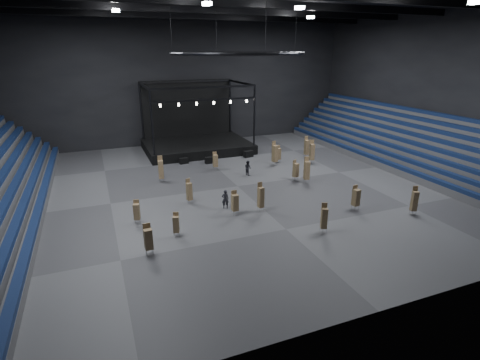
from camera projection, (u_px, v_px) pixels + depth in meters
name	position (u px, v px, depth m)	size (l,w,h in m)	color
floor	(238.00, 186.00, 38.55)	(50.00, 50.00, 0.00)	#434446
wall_back	(185.00, 81.00, 54.01)	(50.00, 0.20, 18.00)	black
wall_front	(403.00, 150.00, 17.15)	(50.00, 0.20, 18.00)	black
wall_right	(434.00, 88.00, 44.27)	(0.20, 42.00, 18.00)	black
bleachers_right	(411.00, 149.00, 45.95)	(7.20, 40.00, 6.40)	#49494B
stage	(196.00, 139.00, 52.32)	(14.00, 10.00, 9.20)	black
truss_ring	(237.00, 53.00, 34.26)	(12.30, 12.30, 5.15)	black
roof_girders	(237.00, 3.00, 32.87)	(49.00, 30.35, 0.70)	black
floodlights	(255.00, 6.00, 29.56)	(28.60, 16.60, 0.25)	white
flight_case_left	(184.00, 161.00, 46.07)	(1.07, 0.54, 0.72)	black
flight_case_mid	(210.00, 160.00, 46.22)	(1.18, 0.59, 0.79)	black
flight_case_right	(248.00, 154.00, 48.88)	(1.26, 0.63, 0.84)	black
chair_stack_0	(312.00, 152.00, 45.85)	(0.61, 0.61, 2.95)	silver
chair_stack_1	(356.00, 197.00, 32.48)	(0.59, 0.59, 2.27)	silver
chair_stack_2	(261.00, 197.00, 32.20)	(0.51, 0.51, 2.64)	silver
chair_stack_3	(148.00, 238.00, 25.35)	(0.57, 0.57, 2.28)	silver
chair_stack_4	(215.00, 160.00, 43.42)	(0.50, 0.50, 2.16)	silver
chair_stack_5	(324.00, 218.00, 28.46)	(0.58, 0.58, 2.40)	silver
chair_stack_6	(307.00, 170.00, 38.99)	(0.60, 0.60, 2.85)	silver
chair_stack_7	(176.00, 224.00, 27.91)	(0.55, 0.55, 1.92)	silver
chair_stack_8	(275.00, 153.00, 45.08)	(0.69, 0.69, 2.96)	silver
chair_stack_9	(137.00, 211.00, 29.96)	(0.58, 0.58, 2.02)	silver
chair_stack_10	(414.00, 200.00, 31.56)	(0.57, 0.57, 2.53)	silver
chair_stack_11	(189.00, 191.00, 33.85)	(0.54, 0.54, 2.38)	silver
chair_stack_12	(296.00, 170.00, 39.88)	(0.65, 0.65, 2.27)	silver
chair_stack_13	(235.00, 202.00, 31.50)	(0.53, 0.53, 2.19)	silver
chair_stack_14	(279.00, 154.00, 46.41)	(0.45, 0.45, 2.13)	silver
chair_stack_15	(161.00, 169.00, 39.32)	(0.56, 0.56, 2.86)	silver
chair_stack_16	(307.00, 147.00, 48.26)	(0.51, 0.51, 2.81)	silver
man_center	(225.00, 199.00, 32.96)	(0.62, 0.41, 1.71)	black
crew_member	(248.00, 168.00, 41.71)	(0.81, 0.63, 1.68)	black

